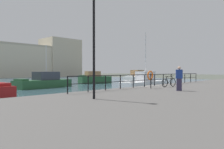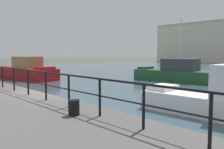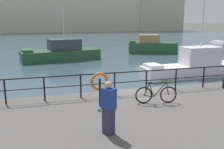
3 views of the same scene
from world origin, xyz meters
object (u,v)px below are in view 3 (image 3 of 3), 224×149
Objects in this scene: moored_green_narrowboat at (196,66)px; parked_bicycle at (156,94)px; moored_red_daysailer at (61,52)px; standing_person at (108,107)px; moored_blue_motorboat at (151,46)px; life_ring_stand at (99,83)px; harbor_building at (78,10)px.

parked_bicycle is (-6.75, -7.36, 0.53)m from moored_green_narrowboat.
moored_red_daysailer is 19.59m from standing_person.
moored_red_daysailer is 1.33× the size of moored_blue_motorboat.
moored_red_daysailer reaches higher than standing_person.
moored_green_narrowboat reaches higher than standing_person.
life_ring_stand is at bearing -176.81° from parked_bicycle.
standing_person is at bearing 80.23° from moored_red_daysailer.
moored_blue_motorboat is at bearing -87.72° from harbor_building.
moored_green_narrowboat reaches higher than moored_blue_motorboat.
life_ring_stand is (-10.94, -19.33, 1.00)m from moored_blue_motorboat.
life_ring_stand reaches higher than parked_bicycle.
harbor_building is 8.66× the size of moored_green_narrowboat.
moored_red_daysailer is at bearing 90.35° from life_ring_stand.
harbor_building is 46.47m from moored_blue_motorboat.
standing_person is (-0.21, -19.57, 0.96)m from moored_red_daysailer.
parked_bicycle is at bearing -8.12° from life_ring_stand.
parked_bicycle is at bearing -95.86° from harbor_building.
parked_bicycle is (-8.60, -19.67, 0.42)m from moored_blue_motorboat.
harbor_building is 68.84m from standing_person.
moored_green_narrowboat is at bearing 58.80° from parked_bicycle.
moored_red_daysailer is (-9.21, -48.50, -5.07)m from harbor_building.
standing_person is at bearing 42.83° from moored_green_narrowboat.
parked_bicycle is 1.03× the size of standing_person.
moored_red_daysailer is 5.82× the size of life_ring_stand.
moored_blue_motorboat is 22.24m from life_ring_stand.
harbor_building is at bearing 50.38° from standing_person.
standing_person reaches higher than life_ring_stand.
moored_green_narrowboat is at bearing 98.30° from moored_blue_motorboat.
harbor_building is 58.70m from moored_green_narrowboat.
moored_blue_motorboat is 3.63× the size of standing_person.
standing_person is at bearing -97.88° from harbor_building.
moored_red_daysailer is 4.81× the size of standing_person.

